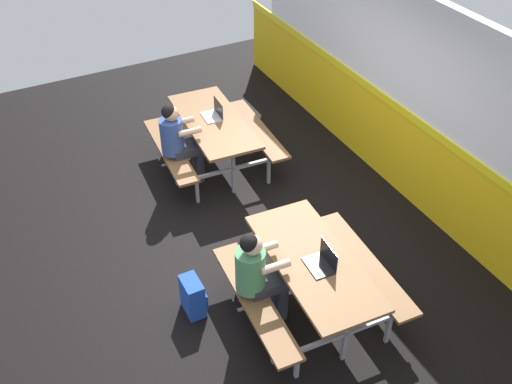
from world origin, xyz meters
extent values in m
cube|color=black|center=(0.00, 0.00, -0.01)|extent=(10.00, 10.00, 0.02)
cube|color=yellow|center=(0.00, 2.20, 0.55)|extent=(8.00, 0.12, 1.10)
cube|color=yellow|center=(0.00, 2.14, 1.15)|extent=(8.00, 0.03, 0.10)
cube|color=silver|center=(0.00, 2.20, 1.90)|extent=(6.72, 0.12, 1.40)
cube|color=brown|center=(-1.43, 0.22, 0.72)|extent=(1.78, 0.86, 0.04)
cube|color=brown|center=(-1.47, -0.42, 0.43)|extent=(1.66, 0.38, 0.04)
cube|color=brown|center=(-1.39, 0.85, 0.43)|extent=(1.66, 0.38, 0.04)
cube|color=gray|center=(-2.12, 0.26, 0.35)|extent=(0.04, 0.04, 0.70)
cube|color=gray|center=(-2.12, 0.26, 0.39)|extent=(0.14, 1.55, 0.04)
cube|color=gray|center=(-2.15, -0.25, 0.21)|extent=(0.04, 0.04, 0.41)
cube|color=gray|center=(-2.09, 0.77, 0.21)|extent=(0.04, 0.04, 0.41)
cube|color=gray|center=(-0.75, 0.17, 0.35)|extent=(0.04, 0.04, 0.70)
cube|color=gray|center=(-0.75, 0.17, 0.39)|extent=(0.14, 1.55, 0.04)
cube|color=gray|center=(-0.78, -0.33, 0.21)|extent=(0.04, 0.04, 0.41)
cube|color=gray|center=(-0.71, 0.68, 0.21)|extent=(0.04, 0.04, 0.41)
cube|color=brown|center=(1.43, 0.02, 0.72)|extent=(1.78, 0.86, 0.04)
cube|color=brown|center=(1.39, -0.61, 0.43)|extent=(1.66, 0.38, 0.04)
cube|color=brown|center=(1.47, 0.66, 0.43)|extent=(1.66, 0.38, 0.04)
cube|color=gray|center=(0.75, 0.07, 0.35)|extent=(0.04, 0.04, 0.70)
cube|color=gray|center=(0.75, 0.07, 0.39)|extent=(0.14, 1.55, 0.04)
cube|color=gray|center=(0.71, -0.44, 0.21)|extent=(0.04, 0.04, 0.41)
cube|color=gray|center=(0.78, 0.57, 0.21)|extent=(0.04, 0.04, 0.41)
cube|color=gray|center=(2.12, -0.02, 0.35)|extent=(0.04, 0.04, 0.70)
cube|color=gray|center=(2.12, -0.02, 0.39)|extent=(0.14, 1.55, 0.04)
cube|color=gray|center=(2.09, -0.53, 0.21)|extent=(0.04, 0.04, 0.41)
cube|color=gray|center=(2.15, 0.49, 0.21)|extent=(0.04, 0.04, 0.41)
cylinder|color=#2D2D38|center=(-1.37, -0.10, 0.23)|extent=(0.11, 0.11, 0.45)
cylinder|color=#2D2D38|center=(-1.19, -0.11, 0.23)|extent=(0.11, 0.11, 0.45)
cube|color=#2D2D38|center=(-1.29, -0.26, 0.51)|extent=(0.32, 0.40, 0.12)
cylinder|color=#334C8C|center=(-1.30, -0.43, 0.75)|extent=(0.30, 0.30, 0.48)
cylinder|color=tan|center=(-1.43, -0.22, 0.85)|extent=(0.10, 0.30, 0.08)
cylinder|color=tan|center=(-1.15, -0.24, 0.85)|extent=(0.10, 0.30, 0.08)
sphere|color=tan|center=(-1.30, -0.41, 1.08)|extent=(0.20, 0.20, 0.20)
sphere|color=black|center=(-1.30, -0.44, 1.11)|extent=(0.18, 0.18, 0.18)
cylinder|color=#2D2D38|center=(1.21, -0.28, 0.23)|extent=(0.11, 0.11, 0.45)
cylinder|color=#2D2D38|center=(1.39, -0.29, 0.23)|extent=(0.11, 0.11, 0.45)
cube|color=#2D2D38|center=(1.29, -0.43, 0.51)|extent=(0.32, 0.40, 0.12)
cylinder|color=#4C8C59|center=(1.28, -0.60, 0.75)|extent=(0.30, 0.30, 0.48)
cylinder|color=beige|center=(1.16, -0.40, 0.85)|extent=(0.10, 0.30, 0.08)
cylinder|color=beige|center=(1.43, -0.41, 0.85)|extent=(0.10, 0.30, 0.08)
sphere|color=beige|center=(1.28, -0.58, 1.08)|extent=(0.20, 0.20, 0.20)
sphere|color=black|center=(1.28, -0.61, 1.11)|extent=(0.18, 0.18, 0.18)
cube|color=silver|center=(-1.51, 0.22, 0.75)|extent=(0.33, 0.24, 0.01)
cube|color=black|center=(-1.51, 0.33, 0.86)|extent=(0.32, 0.03, 0.21)
cube|color=black|center=(1.53, 0.02, 0.75)|extent=(0.33, 0.24, 0.01)
cube|color=black|center=(1.54, 0.12, 0.86)|extent=(0.32, 0.03, 0.21)
cube|color=#1E47B2|center=(0.88, -1.08, 0.22)|extent=(0.30, 0.18, 0.44)
cube|color=#1E47B2|center=(0.88, -0.97, 0.15)|extent=(0.21, 0.04, 0.19)
camera|label=1|loc=(4.85, -2.39, 4.89)|focal=41.24mm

